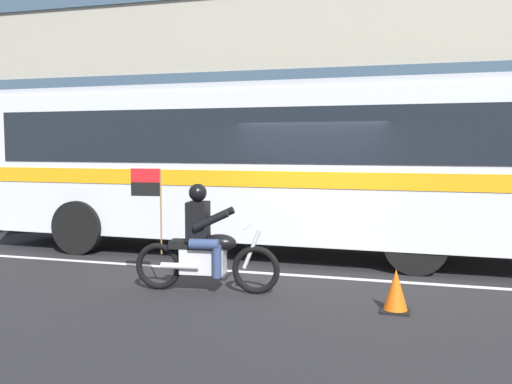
{
  "coord_description": "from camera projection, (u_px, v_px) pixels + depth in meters",
  "views": [
    {
      "loc": [
        1.73,
        -9.36,
        2.12
      ],
      "look_at": [
        -0.96,
        -0.04,
        1.3
      ],
      "focal_mm": 39.21,
      "sensor_mm": 36.0,
      "label": 1
    }
  ],
  "objects": [
    {
      "name": "office_building_facade",
      "position": [
        358.0,
        38.0,
        16.25
      ],
      "size": [
        28.0,
        0.89,
        10.43
      ],
      "color": "gray",
      "rests_on": "ground_plane"
    },
    {
      "name": "traffic_cone",
      "position": [
        396.0,
        292.0,
        7.09
      ],
      "size": [
        0.36,
        0.36,
        0.55
      ],
      "color": "#EA590F",
      "rests_on": "ground_plane"
    },
    {
      "name": "transit_bus",
      "position": [
        260.0,
        157.0,
        10.94
      ],
      "size": [
        10.84,
        2.82,
        3.22
      ],
      "color": "silver",
      "rests_on": "ground_plane"
    },
    {
      "name": "ground_plane",
      "position": [
        310.0,
        268.0,
        9.62
      ],
      "size": [
        60.0,
        60.0,
        0.0
      ],
      "primitive_type": "plane",
      "color": "black"
    },
    {
      "name": "motorcycle_with_rider",
      "position": [
        205.0,
        246.0,
        8.03
      ],
      "size": [
        2.19,
        0.66,
        1.78
      ],
      "color": "black",
      "rests_on": "ground_plane"
    },
    {
      "name": "lane_center_stripe",
      "position": [
        303.0,
        276.0,
        9.05
      ],
      "size": [
        26.6,
        0.14,
        0.01
      ],
      "primitive_type": "cube",
      "color": "silver",
      "rests_on": "ground_plane"
    },
    {
      "name": "sidewalk_curb",
      "position": [
        346.0,
        224.0,
        14.5
      ],
      "size": [
        28.0,
        3.8,
        0.15
      ],
      "primitive_type": "cube",
      "color": "#B7B2A8",
      "rests_on": "ground_plane"
    }
  ]
}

